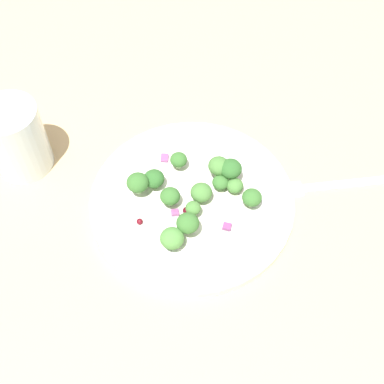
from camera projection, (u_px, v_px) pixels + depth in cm
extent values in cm
cube|color=tan|center=(178.00, 208.00, 69.38)|extent=(180.00, 180.00, 2.00)
cylinder|color=white|center=(192.00, 201.00, 68.13)|extent=(26.75, 26.75, 1.20)
torus|color=white|center=(192.00, 199.00, 67.63)|extent=(25.61, 25.61, 1.00)
cylinder|color=white|center=(192.00, 198.00, 67.55)|extent=(15.52, 15.52, 0.20)
cylinder|color=#9EC684|center=(220.00, 187.00, 68.01)|extent=(0.82, 0.82, 0.82)
ellipsoid|color=#386B2D|center=(220.00, 182.00, 67.20)|extent=(2.18, 2.18, 1.63)
cylinder|color=#8EB77A|center=(172.00, 244.00, 63.12)|extent=(1.10, 1.10, 1.10)
ellipsoid|color=#4C843D|center=(172.00, 238.00, 62.03)|extent=(2.95, 2.95, 2.21)
cylinder|color=#8EB77A|center=(218.00, 172.00, 68.56)|extent=(1.05, 1.05, 1.05)
ellipsoid|color=#477A38|center=(219.00, 166.00, 67.52)|extent=(2.81, 2.81, 2.10)
cylinder|color=#8EB77A|center=(230.00, 175.00, 68.21)|extent=(1.10, 1.10, 1.10)
ellipsoid|color=#2D6028|center=(231.00, 169.00, 67.12)|extent=(2.94, 2.94, 2.21)
cylinder|color=#8EB77A|center=(170.00, 201.00, 66.30)|extent=(0.96, 0.96, 0.96)
ellipsoid|color=#386B2D|center=(170.00, 196.00, 65.35)|extent=(2.56, 2.56, 1.92)
cylinder|color=#9EC684|center=(155.00, 184.00, 68.21)|extent=(1.03, 1.03, 1.03)
ellipsoid|color=#2D6028|center=(154.00, 179.00, 67.20)|extent=(2.74, 2.74, 2.05)
cylinder|color=#ADD18E|center=(234.00, 190.00, 67.84)|extent=(0.82, 0.82, 0.82)
ellipsoid|color=#477A38|center=(235.00, 186.00, 67.02)|extent=(2.19, 2.19, 1.64)
cylinder|color=#9EC684|center=(193.00, 212.00, 65.24)|extent=(0.73, 0.73, 0.73)
ellipsoid|color=#477A38|center=(193.00, 208.00, 64.52)|extent=(1.95, 1.95, 1.46)
cylinder|color=#8EB77A|center=(201.00, 198.00, 67.02)|extent=(1.05, 1.05, 1.05)
ellipsoid|color=#477A38|center=(201.00, 192.00, 65.99)|extent=(2.79, 2.79, 2.09)
cylinder|color=#8EB77A|center=(188.00, 228.00, 63.57)|extent=(1.06, 1.06, 1.06)
ellipsoid|color=#386B2D|center=(188.00, 223.00, 62.52)|extent=(2.82, 2.82, 2.11)
cylinder|color=#9EC684|center=(179.00, 164.00, 69.69)|extent=(0.86, 0.86, 0.86)
ellipsoid|color=#386B2D|center=(179.00, 160.00, 68.84)|extent=(2.29, 2.29, 1.72)
cylinder|color=#8EB77A|center=(139.00, 188.00, 67.08)|extent=(1.09, 1.09, 1.09)
ellipsoid|color=#386B2D|center=(138.00, 183.00, 66.01)|extent=(2.90, 2.90, 2.17)
cylinder|color=#8EB77A|center=(251.00, 202.00, 66.45)|extent=(0.96, 0.96, 0.96)
ellipsoid|color=#386B2D|center=(252.00, 197.00, 65.51)|extent=(2.55, 2.55, 1.91)
sphere|color=maroon|center=(140.00, 222.00, 65.07)|extent=(0.82, 0.82, 0.82)
sphere|color=#4C0A14|center=(187.00, 211.00, 65.73)|extent=(0.98, 0.98, 0.98)
sphere|color=maroon|center=(250.00, 192.00, 67.11)|extent=(0.91, 0.91, 0.91)
cube|color=#934C84|center=(175.00, 213.00, 65.88)|extent=(1.32, 1.33, 0.49)
cube|color=#934C84|center=(165.00, 158.00, 71.01)|extent=(1.66, 1.70, 0.47)
cube|color=#843D75|center=(231.00, 176.00, 69.07)|extent=(1.33, 1.34, 0.41)
cube|color=#843D75|center=(227.00, 226.00, 64.45)|extent=(1.39, 1.35, 0.38)
cube|color=silver|center=(356.00, 182.00, 70.27)|extent=(10.64, 12.20, 0.50)
cube|color=silver|center=(289.00, 190.00, 69.59)|extent=(4.16, 4.30, 0.50)
cylinder|color=silver|center=(16.00, 139.00, 68.37)|extent=(7.82, 7.82, 10.16)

